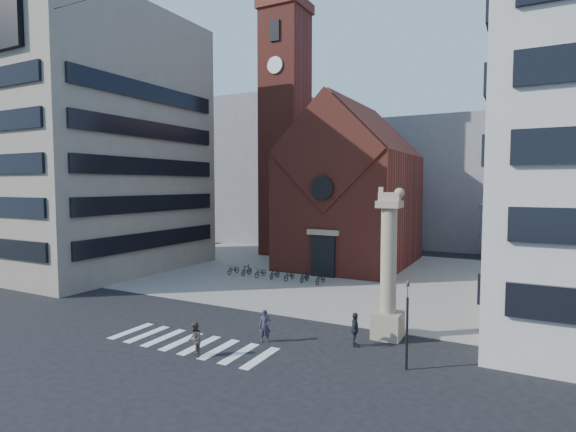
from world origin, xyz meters
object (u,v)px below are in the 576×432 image
(scooter_0, at_px, (233,269))
(lion_column, at_px, (388,279))
(pedestrian_1, at_px, (195,340))
(pedestrian_2, at_px, (355,330))
(traffic_light, at_px, (407,323))
(pedestrian_0, at_px, (265,326))

(scooter_0, bearing_deg, lion_column, -28.02)
(pedestrian_1, relative_size, pedestrian_2, 0.96)
(lion_column, bearing_deg, scooter_0, 149.02)
(traffic_light, xyz_separation_m, pedestrian_2, (-3.21, 1.80, -1.35))
(pedestrian_0, bearing_deg, pedestrian_1, -144.77)
(lion_column, height_order, pedestrian_2, lion_column)
(pedestrian_1, xyz_separation_m, pedestrian_2, (6.75, 5.23, 0.03))
(lion_column, distance_m, pedestrian_2, 3.56)
(pedestrian_2, distance_m, scooter_0, 21.61)
(pedestrian_1, bearing_deg, scooter_0, 171.83)
(lion_column, xyz_separation_m, pedestrian_1, (-7.97, -7.43, -2.56))
(lion_column, distance_m, pedestrian_1, 11.19)
(lion_column, bearing_deg, traffic_light, -63.54)
(pedestrian_0, xyz_separation_m, pedestrian_2, (4.69, 1.69, 0.02))
(pedestrian_0, distance_m, scooter_0, 19.39)
(lion_column, height_order, traffic_light, lion_column)
(lion_column, bearing_deg, pedestrian_2, -118.94)
(scooter_0, bearing_deg, pedestrian_2, -34.69)
(lion_column, distance_m, scooter_0, 21.57)
(scooter_0, bearing_deg, pedestrian_1, -57.71)
(traffic_light, xyz_separation_m, pedestrian_0, (-7.89, 0.11, -1.38))
(pedestrian_2, bearing_deg, traffic_light, -137.94)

